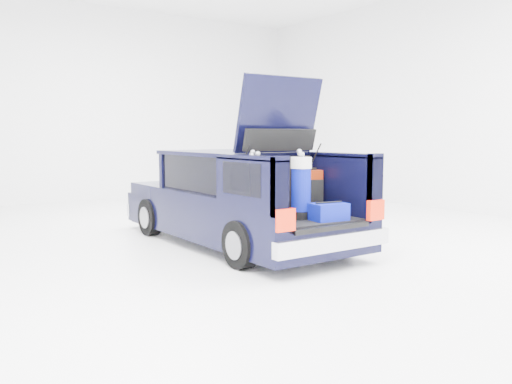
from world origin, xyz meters
TOP-DOWN VIEW (x-y plane):
  - ground at (0.00, 0.00)m, footprint 14.00×14.00m
  - car at (-0.00, 0.11)m, footprint 1.87×4.65m
  - red_suitcase at (0.50, -1.09)m, footprint 0.44×0.38m
  - black_golf_bag at (-0.50, -1.19)m, footprint 0.26×0.36m
  - blue_golf_bag at (-0.04, -1.58)m, footprint 0.35×0.35m
  - blue_duffel at (0.18, -1.88)m, footprint 0.49×0.35m

SIDE VIEW (x-z plane):
  - ground at x=0.00m, z-range 0.00..0.00m
  - car at x=0.00m, z-range -0.56..1.91m
  - blue_duffel at x=0.18m, z-range 0.59..0.83m
  - red_suitcase at x=0.50m, z-range 0.58..1.20m
  - black_golf_bag at x=-0.50m, z-range 0.55..1.45m
  - blue_golf_bag at x=-0.04m, z-range 0.56..1.47m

